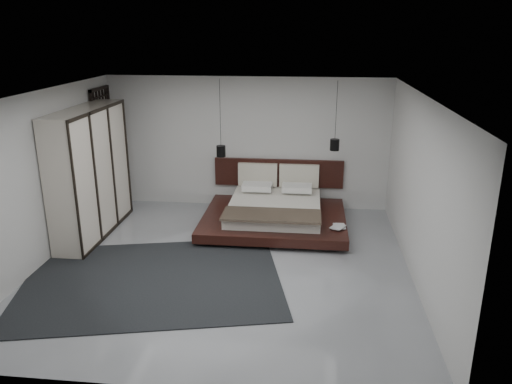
# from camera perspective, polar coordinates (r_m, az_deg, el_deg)

# --- Properties ---
(floor) EXTENTS (6.00, 6.00, 0.00)m
(floor) POSITION_cam_1_polar(r_m,az_deg,el_deg) (8.36, -3.58, -8.37)
(floor) COLOR #979AA0
(floor) RESTS_ON ground
(ceiling) EXTENTS (6.00, 6.00, 0.00)m
(ceiling) POSITION_cam_1_polar(r_m,az_deg,el_deg) (7.54, -4.00, 11.04)
(ceiling) COLOR white
(ceiling) RESTS_ON wall_back
(wall_back) EXTENTS (6.00, 0.00, 6.00)m
(wall_back) POSITION_cam_1_polar(r_m,az_deg,el_deg) (10.70, -1.01, 5.60)
(wall_back) COLOR silver
(wall_back) RESTS_ON floor
(wall_front) EXTENTS (6.00, 0.00, 6.00)m
(wall_front) POSITION_cam_1_polar(r_m,az_deg,el_deg) (5.12, -9.63, -9.19)
(wall_front) COLOR silver
(wall_front) RESTS_ON floor
(wall_left) EXTENTS (0.00, 6.00, 6.00)m
(wall_left) POSITION_cam_1_polar(r_m,az_deg,el_deg) (8.85, -23.28, 1.40)
(wall_left) COLOR silver
(wall_left) RESTS_ON floor
(wall_right) EXTENTS (0.00, 6.00, 6.00)m
(wall_right) POSITION_cam_1_polar(r_m,az_deg,el_deg) (7.90, 18.19, 0.08)
(wall_right) COLOR silver
(wall_right) RESTS_ON floor
(lattice_screen) EXTENTS (0.05, 0.90, 2.60)m
(lattice_screen) POSITION_cam_1_polar(r_m,az_deg,el_deg) (10.98, -16.89, 4.60)
(lattice_screen) COLOR black
(lattice_screen) RESTS_ON floor
(bed) EXTENTS (2.76, 2.38, 1.07)m
(bed) POSITION_cam_1_polar(r_m,az_deg,el_deg) (9.91, 2.15, -2.17)
(bed) COLOR black
(bed) RESTS_ON floor
(book_lower) EXTENTS (0.23, 0.30, 0.03)m
(book_lower) POSITION_cam_1_polar(r_m,az_deg,el_deg) (9.30, 8.85, -3.90)
(book_lower) COLOR #99724C
(book_lower) RESTS_ON bed
(book_upper) EXTENTS (0.33, 0.36, 0.02)m
(book_upper) POSITION_cam_1_polar(r_m,az_deg,el_deg) (9.26, 8.74, -3.82)
(book_upper) COLOR #99724C
(book_upper) RESTS_ON book_lower
(pendant_left) EXTENTS (0.18, 0.18, 1.54)m
(pendant_left) POSITION_cam_1_polar(r_m,az_deg,el_deg) (10.14, -4.02, 4.71)
(pendant_left) COLOR black
(pendant_left) RESTS_ON ceiling
(pendant_right) EXTENTS (0.18, 0.18, 1.35)m
(pendant_right) POSITION_cam_1_polar(r_m,az_deg,el_deg) (9.95, 8.98, 5.37)
(pendant_right) COLOR black
(pendant_right) RESTS_ON ceiling
(wardrobe) EXTENTS (0.58, 2.44, 2.39)m
(wardrobe) POSITION_cam_1_polar(r_m,az_deg,el_deg) (9.72, -18.45, 2.10)
(wardrobe) COLOR beige
(wardrobe) RESTS_ON floor
(rug) EXTENTS (4.46, 3.61, 0.02)m
(rug) POSITION_cam_1_polar(r_m,az_deg,el_deg) (8.04, -11.74, -9.82)
(rug) COLOR black
(rug) RESTS_ON floor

